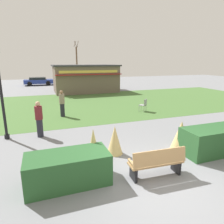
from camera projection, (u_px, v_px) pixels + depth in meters
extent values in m
plane|color=slate|center=(155.00, 181.00, 5.90)|extent=(80.00, 80.00, 0.00)
cube|color=#446B33|center=(80.00, 104.00, 16.63)|extent=(36.00, 12.00, 0.01)
cube|color=tan|center=(156.00, 162.00, 6.09)|extent=(1.72, 0.56, 0.06)
cube|color=tan|center=(160.00, 157.00, 5.82)|extent=(1.70, 0.20, 0.44)
cube|color=black|center=(133.00, 173.00, 5.94)|extent=(0.10, 0.44, 0.45)
cube|color=black|center=(176.00, 165.00, 6.35)|extent=(0.10, 0.44, 0.45)
cube|color=tan|center=(131.00, 163.00, 5.83)|extent=(0.08, 0.44, 0.06)
cube|color=tan|center=(179.00, 155.00, 6.29)|extent=(0.08, 0.44, 0.06)
cube|color=#28562B|center=(68.00, 169.00, 5.71)|extent=(2.33, 1.10, 0.91)
cube|color=#28562B|center=(214.00, 140.00, 7.66)|extent=(2.54, 1.10, 1.01)
cone|color=tan|center=(181.00, 136.00, 7.86)|extent=(0.79, 0.79, 1.20)
cone|color=tan|center=(115.00, 140.00, 7.56)|extent=(0.60, 0.60, 1.10)
cone|color=tan|center=(94.00, 149.00, 6.49)|extent=(0.56, 0.56, 1.37)
cylinder|color=black|center=(7.00, 136.00, 9.17)|extent=(0.22, 0.22, 0.20)
cylinder|color=black|center=(2.00, 99.00, 8.75)|extent=(0.12, 0.12, 3.71)
cube|color=#6B5B4C|center=(85.00, 79.00, 23.55)|extent=(7.06, 4.50, 2.96)
cube|color=#333338|center=(85.00, 65.00, 23.17)|extent=(7.36, 4.80, 0.16)
cube|color=maroon|center=(90.00, 75.00, 21.18)|extent=(7.16, 0.36, 0.08)
cube|color=#D8CC4C|center=(89.00, 72.00, 21.25)|extent=(6.36, 0.04, 0.28)
cube|color=gray|center=(143.00, 105.00, 14.18)|extent=(0.62, 0.62, 0.04)
cube|color=gray|center=(145.00, 102.00, 14.03)|extent=(0.37, 0.31, 0.44)
cylinder|color=gray|center=(141.00, 107.00, 14.49)|extent=(0.03, 0.03, 0.45)
cylinder|color=gray|center=(139.00, 108.00, 14.17)|extent=(0.03, 0.03, 0.45)
cylinder|color=gray|center=(146.00, 108.00, 14.30)|extent=(0.03, 0.03, 0.45)
cylinder|color=gray|center=(144.00, 109.00, 13.98)|extent=(0.03, 0.03, 0.45)
cylinder|color=#23232D|center=(40.00, 128.00, 9.34)|extent=(0.28, 0.28, 0.85)
cylinder|color=maroon|center=(39.00, 113.00, 9.16)|extent=(0.34, 0.34, 0.62)
sphere|color=tan|center=(38.00, 104.00, 9.06)|extent=(0.22, 0.22, 0.22)
cylinder|color=#23232D|center=(62.00, 110.00, 12.83)|extent=(0.28, 0.28, 0.85)
cylinder|color=gray|center=(62.00, 99.00, 12.66)|extent=(0.34, 0.34, 0.62)
sphere|color=#8C6647|center=(61.00, 92.00, 12.55)|extent=(0.22, 0.22, 0.22)
cube|color=navy|center=(39.00, 81.00, 30.34)|extent=(4.23, 1.86, 0.60)
cube|color=black|center=(37.00, 79.00, 30.18)|extent=(2.33, 1.62, 0.44)
cylinder|color=black|center=(48.00, 82.00, 31.67)|extent=(0.64, 0.23, 0.64)
cylinder|color=black|center=(48.00, 83.00, 30.00)|extent=(0.64, 0.23, 0.64)
cylinder|color=black|center=(30.00, 83.00, 30.79)|extent=(0.64, 0.23, 0.64)
cylinder|color=black|center=(30.00, 84.00, 29.11)|extent=(0.64, 0.23, 0.64)
cube|color=silver|center=(71.00, 81.00, 31.90)|extent=(4.26, 1.94, 0.60)
cube|color=black|center=(70.00, 78.00, 31.75)|extent=(2.36, 1.66, 0.44)
cylinder|color=black|center=(78.00, 81.00, 33.25)|extent=(0.65, 0.24, 0.64)
cylinder|color=black|center=(80.00, 82.00, 31.59)|extent=(0.65, 0.24, 0.64)
cylinder|color=black|center=(62.00, 82.00, 32.33)|extent=(0.65, 0.24, 0.64)
cylinder|color=black|center=(63.00, 83.00, 30.67)|extent=(0.65, 0.24, 0.64)
cylinder|color=brown|center=(77.00, 64.00, 38.27)|extent=(0.28, 0.28, 6.20)
cylinder|color=brown|center=(78.00, 44.00, 37.60)|extent=(0.25, 0.58, 1.12)
cylinder|color=brown|center=(75.00, 44.00, 37.62)|extent=(0.54, 0.36, 1.12)
cylinder|color=brown|center=(75.00, 44.00, 37.06)|extent=(0.54, 0.35, 1.12)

